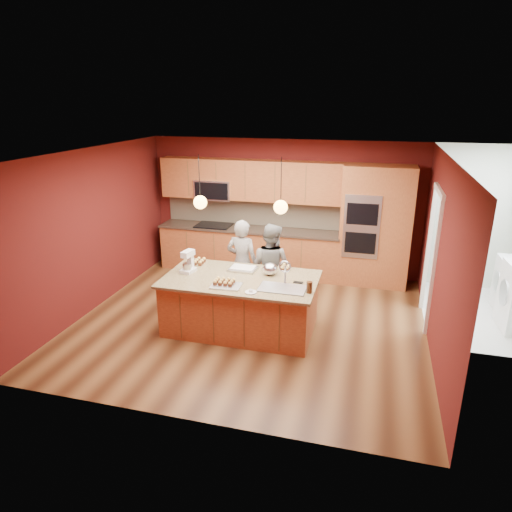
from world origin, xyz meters
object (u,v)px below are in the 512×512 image
(island, at_px, (242,303))
(stand_mixer, at_px, (188,263))
(person_left, at_px, (242,263))
(mixing_bowl, at_px, (270,269))
(person_right, at_px, (271,266))

(island, bearing_deg, stand_mixer, 177.07)
(stand_mixer, bearing_deg, person_left, 64.89)
(island, height_order, person_left, person_left)
(island, relative_size, stand_mixer, 6.73)
(mixing_bowl, bearing_deg, person_left, 134.66)
(person_left, xyz_separation_m, mixing_bowl, (0.65, -0.66, 0.19))
(person_right, xyz_separation_m, mixing_bowl, (0.15, -0.66, 0.21))
(island, xyz_separation_m, mixing_bowl, (0.39, 0.25, 0.51))
(person_right, relative_size, stand_mixer, 4.30)
(person_left, distance_m, stand_mixer, 1.09)
(person_right, bearing_deg, stand_mixer, 54.57)
(island, xyz_separation_m, person_left, (-0.26, 0.91, 0.32))
(island, relative_size, mixing_bowl, 9.93)
(person_left, height_order, stand_mixer, person_left)
(stand_mixer, relative_size, mixing_bowl, 1.47)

